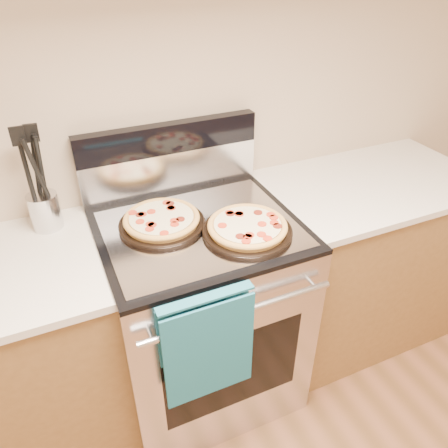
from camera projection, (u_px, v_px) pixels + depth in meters
name	position (u px, v px, depth m)	size (l,w,h in m)	color
wall_back	(162.00, 88.00, 1.70)	(4.00, 4.00, 0.00)	tan
range_body	(201.00, 314.00, 1.93)	(0.76, 0.68, 0.90)	#B7B7BC
oven_window	(234.00, 371.00, 1.67)	(0.56, 0.01, 0.40)	black
cooktop	(198.00, 228.00, 1.67)	(0.76, 0.68, 0.02)	black
backsplash_lower	(171.00, 171.00, 1.86)	(0.76, 0.06, 0.18)	silver
backsplash_upper	(168.00, 138.00, 1.77)	(0.76, 0.06, 0.12)	black
oven_handle	(240.00, 312.00, 1.45)	(0.03, 0.03, 0.70)	silver
dish_towel	(207.00, 344.00, 1.46)	(0.32, 0.05, 0.42)	#176A75
foil_sheet	(201.00, 229.00, 1.64)	(0.70, 0.55, 0.01)	gray
cabinet_right	(358.00, 261.00, 2.26)	(1.00, 0.62, 0.88)	brown
countertop_right	(374.00, 183.00, 2.00)	(1.02, 0.64, 0.03)	beige
pepperoni_pizza_back	(162.00, 221.00, 1.65)	(0.32, 0.32, 0.04)	#B77B38
pepperoni_pizza_front	(247.00, 228.00, 1.60)	(0.33, 0.33, 0.04)	#B77B38
utensil_crock	(45.00, 211.00, 1.64)	(0.11, 0.11, 0.14)	silver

